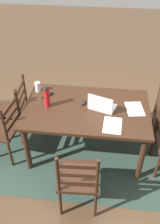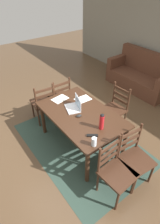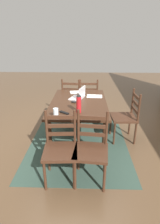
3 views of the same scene
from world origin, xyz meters
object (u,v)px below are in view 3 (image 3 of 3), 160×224
object	(u,v)px
chair_left_near	(72,98)
laptop	(79,96)
chair_right_far	(91,149)
chair_left_far	(89,98)
water_bottle	(79,103)
dining_table	(79,106)
drinking_glass	(56,113)
chair_right_near	(61,149)
computer_mouse	(74,102)
chair_far_head	(126,117)
tv_remote	(64,113)

from	to	relation	value
chair_left_near	laptop	size ratio (longest dim) A/B	2.54
chair_right_far	laptop	distance (m)	1.32
chair_left_far	water_bottle	size ratio (longest dim) A/B	3.33
chair_right_far	chair_left_far	world-z (taller)	same
dining_table	drinking_glass	xyz separation A→B (m)	(0.70, -0.30, 0.16)
chair_right_far	chair_left_far	xyz separation A→B (m)	(-2.16, -0.01, 0.00)
chair_right_near	computer_mouse	size ratio (longest dim) A/B	9.50
chair_right_far	chair_far_head	xyz separation A→B (m)	(-1.08, 0.66, 0.00)
chair_left_far	computer_mouse	size ratio (longest dim) A/B	9.50
drinking_glass	tv_remote	xyz separation A→B (m)	(-0.16, 0.10, -0.06)
chair_right_near	computer_mouse	xyz separation A→B (m)	(-1.03, 0.11, 0.31)
drinking_glass	dining_table	bearing A→B (deg)	156.75
chair_right_far	drinking_glass	size ratio (longest dim) A/B	6.82
drinking_glass	computer_mouse	distance (m)	0.69
chair_left_near	computer_mouse	size ratio (longest dim) A/B	9.50
chair_left_far	tv_remote	bearing A→B (deg)	-13.74
drinking_glass	tv_remote	world-z (taller)	drinking_glass
chair_left_far	computer_mouse	bearing A→B (deg)	-14.03
chair_left_far	laptop	distance (m)	0.98
chair_left_near	computer_mouse	distance (m)	1.18
chair_left_near	water_bottle	size ratio (longest dim) A/B	3.33
chair_right_near	chair_far_head	bearing A→B (deg)	135.42
drinking_glass	computer_mouse	world-z (taller)	drinking_glass
water_bottle	drinking_glass	distance (m)	0.39
chair_left_near	tv_remote	distance (m)	1.65
dining_table	chair_far_head	xyz separation A→B (m)	(-0.00, 0.87, -0.20)
dining_table	chair_left_near	size ratio (longest dim) A/B	1.66
chair_left_near	chair_right_near	distance (m)	2.16
laptop	tv_remote	size ratio (longest dim) A/B	2.20
computer_mouse	tv_remote	xyz separation A→B (m)	(0.49, -0.11, -0.01)
chair_right_far	chair_right_near	xyz separation A→B (m)	(-0.00, -0.40, 0.00)
laptop	chair_right_near	bearing A→B (deg)	-9.10
laptop	water_bottle	distance (m)	0.69
chair_left_far	water_bottle	xyz separation A→B (m)	(1.58, -0.18, 0.44)
chair_far_head	computer_mouse	bearing A→B (deg)	-86.74
dining_table	chair_left_near	distance (m)	1.12
dining_table	chair_right_far	distance (m)	1.12
chair_far_head	computer_mouse	xyz separation A→B (m)	(0.05, -0.95, 0.31)
chair_right_near	tv_remote	xyz separation A→B (m)	(-0.53, -0.00, 0.30)
chair_left_far	computer_mouse	world-z (taller)	chair_left_far
chair_right_near	chair_right_far	bearing A→B (deg)	89.98
dining_table	tv_remote	size ratio (longest dim) A/B	9.30
water_bottle	computer_mouse	bearing A→B (deg)	-166.73
chair_right_far	chair_right_near	size ratio (longest dim) A/B	1.00
chair_left_near	water_bottle	distance (m)	1.65
tv_remote	dining_table	bearing A→B (deg)	17.24
dining_table	water_bottle	distance (m)	0.55
chair_right_far	chair_right_near	bearing A→B (deg)	-90.02
laptop	water_bottle	xyz separation A→B (m)	(0.68, 0.02, 0.09)
chair_left_near	tv_remote	bearing A→B (deg)	0.06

